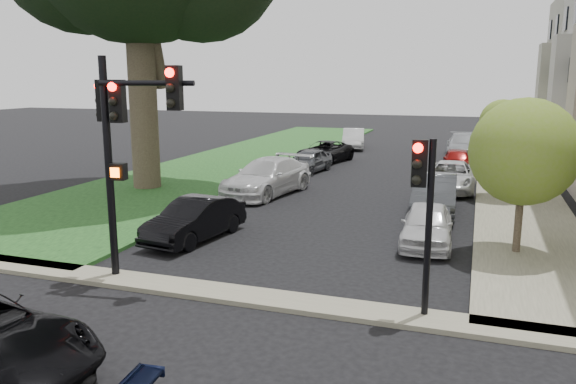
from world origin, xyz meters
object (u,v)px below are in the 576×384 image
(small_tree_b, at_px, (510,142))
(car_parked_7, at_px, (309,161))
(traffic_signal_secondary, at_px, (424,195))
(car_parked_6, at_px, (267,177))
(car_parked_3, at_px, (457,161))
(small_tree_c, at_px, (502,122))
(traffic_signal_main, at_px, (123,129))
(car_parked_0, at_px, (427,225))
(car_parked_4, at_px, (463,145))
(car_parked_9, at_px, (354,139))
(car_parked_1, at_px, (435,194))
(car_parked_5, at_px, (195,220))
(car_parked_2, at_px, (450,176))
(car_parked_8, at_px, (325,152))
(small_tree_a, at_px, (524,152))

(small_tree_b, xyz_separation_m, car_parked_7, (-10.03, 4.03, -1.83))
(traffic_signal_secondary, bearing_deg, car_parked_6, 124.74)
(car_parked_3, relative_size, car_parked_6, 0.68)
(small_tree_c, bearing_deg, traffic_signal_main, -112.03)
(car_parked_0, bearing_deg, car_parked_6, 140.41)
(car_parked_4, height_order, car_parked_6, car_parked_6)
(small_tree_c, height_order, car_parked_9, small_tree_c)
(small_tree_c, bearing_deg, car_parked_7, -148.98)
(car_parked_1, bearing_deg, car_parked_5, -140.84)
(small_tree_b, bearing_deg, car_parked_3, 108.85)
(small_tree_c, distance_m, traffic_signal_main, 25.50)
(car_parked_2, relative_size, car_parked_7, 1.26)
(small_tree_b, relative_size, car_parked_6, 0.68)
(car_parked_4, xyz_separation_m, car_parked_5, (-7.50, -23.26, -0.07))
(car_parked_8, bearing_deg, car_parked_2, -28.41)
(small_tree_c, xyz_separation_m, car_parked_8, (-10.17, -2.19, -1.95))
(small_tree_c, xyz_separation_m, traffic_signal_secondary, (-2.26, -23.65, 0.13))
(car_parked_1, bearing_deg, small_tree_c, 76.48)
(car_parked_2, bearing_deg, car_parked_1, -93.54)
(car_parked_0, xyz_separation_m, car_parked_2, (0.23, 9.24, 0.02))
(small_tree_a, distance_m, car_parked_1, 5.80)
(small_tree_a, height_order, small_tree_c, small_tree_a)
(small_tree_b, relative_size, car_parked_7, 0.99)
(car_parked_3, xyz_separation_m, car_parked_8, (-7.88, 1.17, 0.01))
(car_parked_7, relative_size, car_parked_9, 0.86)
(car_parked_3, bearing_deg, car_parked_9, 127.88)
(car_parked_0, xyz_separation_m, car_parked_9, (-7.39, 23.28, 0.08))
(car_parked_4, bearing_deg, car_parked_2, -93.87)
(traffic_signal_secondary, xyz_separation_m, car_parked_4, (0.05, 27.09, -1.99))
(car_parked_1, height_order, car_parked_7, car_parked_1)
(car_parked_6, relative_size, car_parked_8, 1.17)
(car_parked_9, bearing_deg, small_tree_b, -68.13)
(small_tree_a, relative_size, car_parked_5, 1.14)
(small_tree_a, xyz_separation_m, traffic_signal_main, (-9.55, -5.40, 0.84))
(car_parked_3, relative_size, car_parked_5, 0.93)
(car_parked_4, relative_size, car_parked_7, 1.35)
(car_parked_1, relative_size, car_parked_7, 1.20)
(car_parked_6, bearing_deg, car_parked_1, 0.62)
(traffic_signal_secondary, bearing_deg, small_tree_c, 84.54)
(car_parked_0, xyz_separation_m, car_parked_4, (0.39, 21.44, 0.09))
(small_tree_a, xyz_separation_m, car_parked_3, (-2.29, 14.86, -2.42))
(small_tree_b, xyz_separation_m, traffic_signal_main, (-9.55, -13.55, 1.42))
(small_tree_c, bearing_deg, car_parked_1, -101.24)
(car_parked_6, relative_size, car_parked_9, 1.25)
(car_parked_6, xyz_separation_m, car_parked_9, (0.08, 17.66, -0.08))
(car_parked_6, bearing_deg, car_parked_2, 35.46)
(car_parked_3, xyz_separation_m, car_parked_4, (0.08, 6.79, 0.10))
(car_parked_0, height_order, car_parked_4, car_parked_4)
(small_tree_c, height_order, car_parked_1, small_tree_c)
(car_parked_2, relative_size, car_parked_8, 1.01)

